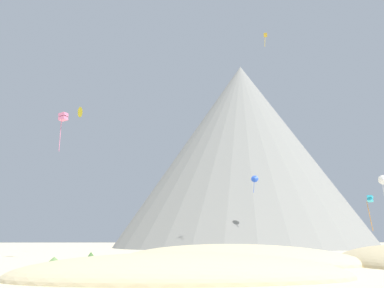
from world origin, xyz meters
name	(u,v)px	position (x,y,z in m)	size (l,w,h in m)	color
ground_plane	(259,273)	(0.00, 0.00, 0.00)	(400.00, 400.00, 0.00)	beige
dune_foreground_left	(233,263)	(-0.17, 13.08, 0.00)	(25.98, 14.26, 3.71)	beige
dune_midground	(182,279)	(-5.77, -5.47, 0.00)	(21.71, 9.91, 3.22)	#CCBA8E
bush_near_right	(180,260)	(-5.50, 12.71, 0.36)	(2.68, 2.68, 0.73)	#568442
bush_scatter_east	(91,256)	(-15.54, 21.25, 0.44)	(1.26, 1.26, 0.87)	#477238
bush_ridge_crest	(54,262)	(-16.46, 7.32, 0.44)	(1.95, 1.95, 0.88)	#668C4C
bush_near_left	(179,263)	(-5.65, 7.85, 0.32)	(2.30, 2.30, 0.64)	#477238
rock_massif	(247,160)	(13.37, 84.07, 21.96)	(72.42, 72.42, 47.40)	gray
kite_blue_low	(255,179)	(9.57, 53.41, 13.42)	(1.54, 1.08, 3.39)	blue
kite_white_low	(383,180)	(27.70, 38.73, 11.53)	(1.63, 0.89, 3.86)	white
kite_gold_high	(265,37)	(10.97, 46.42, 39.07)	(0.69, 0.46, 2.70)	gold
kite_yellow_mid	(81,112)	(-22.39, 46.57, 24.24)	(1.42, 1.71, 1.85)	yellow
kite_pink_mid	(63,117)	(-20.33, 24.55, 17.66)	(1.25, 1.22, 5.08)	pink
kite_cyan_low	(370,200)	(22.83, 33.02, 7.89)	(1.08, 1.09, 5.21)	#33BCDB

